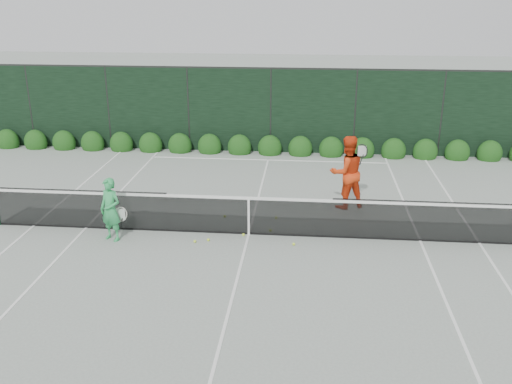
{
  "coord_description": "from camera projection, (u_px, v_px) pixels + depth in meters",
  "views": [
    {
      "loc": [
        1.38,
        -12.7,
        5.7
      ],
      "look_at": [
        0.15,
        0.3,
        1.0
      ],
      "focal_mm": 40.0,
      "sensor_mm": 36.0,
      "label": 1
    }
  ],
  "objects": [
    {
      "name": "court_lines",
      "position": [
        249.0,
        234.0,
        13.95
      ],
      "size": [
        11.03,
        23.83,
        0.01
      ],
      "color": "white",
      "rests_on": "ground"
    },
    {
      "name": "ground",
      "position": [
        249.0,
        234.0,
        13.95
      ],
      "size": [
        80.0,
        80.0,
        0.0
      ],
      "primitive_type": "plane",
      "color": "gray",
      "rests_on": "ground"
    },
    {
      "name": "player_man",
      "position": [
        347.0,
        172.0,
        15.35
      ],
      "size": [
        1.19,
        1.08,
        2.01
      ],
      "rotation": [
        0.0,
        0.0,
        3.54
      ],
      "color": "red",
      "rests_on": "ground"
    },
    {
      "name": "windscreen_fence",
      "position": [
        233.0,
        219.0,
        10.9
      ],
      "size": [
        32.0,
        21.07,
        3.06
      ],
      "color": "black",
      "rests_on": "ground"
    },
    {
      "name": "tennis_balls",
      "position": [
        245.0,
        232.0,
        14.03
      ],
      "size": [
        2.41,
        1.73,
        0.07
      ],
      "color": "#D3F135",
      "rests_on": "ground"
    },
    {
      "name": "tennis_net",
      "position": [
        248.0,
        214.0,
        13.77
      ],
      "size": [
        12.9,
        0.1,
        1.07
      ],
      "color": "#10311C",
      "rests_on": "ground"
    },
    {
      "name": "player_woman",
      "position": [
        111.0,
        210.0,
        13.42
      ],
      "size": [
        0.68,
        0.56,
        1.53
      ],
      "rotation": [
        0.0,
        0.0,
        -0.4
      ],
      "color": "green",
      "rests_on": "ground"
    },
    {
      "name": "hedge_row",
      "position": [
        270.0,
        148.0,
        20.57
      ],
      "size": [
        31.66,
        0.65,
        0.94
      ],
      "color": "#10390F",
      "rests_on": "ground"
    }
  ]
}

